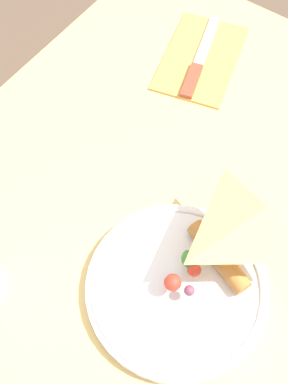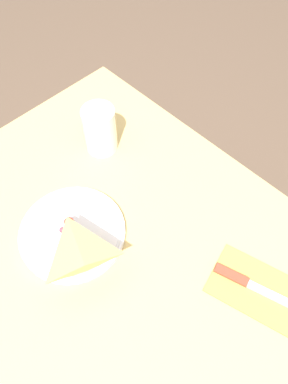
{
  "view_description": "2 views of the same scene",
  "coord_description": "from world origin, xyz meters",
  "px_view_note": "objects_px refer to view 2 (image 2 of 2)",
  "views": [
    {
      "loc": [
        -0.25,
        -0.1,
        1.35
      ],
      "look_at": [
        -0.0,
        0.08,
        0.8
      ],
      "focal_mm": 45.0,
      "sensor_mm": 36.0,
      "label": 1
    },
    {
      "loc": [
        0.3,
        -0.17,
        1.48
      ],
      "look_at": [
        -0.02,
        0.14,
        0.8
      ],
      "focal_mm": 35.0,
      "sensor_mm": 36.0,
      "label": 2
    }
  ],
  "objects_px": {
    "plate_pizza": "(73,233)",
    "butter_knife": "(254,286)",
    "napkin_folded": "(258,289)",
    "dining_table": "(108,271)",
    "milk_glass": "(100,131)"
  },
  "relations": [
    {
      "from": "dining_table",
      "to": "plate_pizza",
      "type": "distance_m",
      "value": 0.16
    },
    {
      "from": "napkin_folded",
      "to": "butter_knife",
      "type": "height_order",
      "value": "butter_knife"
    },
    {
      "from": "dining_table",
      "to": "butter_knife",
      "type": "xyz_separation_m",
      "value": [
        0.27,
        0.16,
        0.13
      ]
    },
    {
      "from": "dining_table",
      "to": "butter_knife",
      "type": "distance_m",
      "value": 0.34
    },
    {
      "from": "milk_glass",
      "to": "butter_knife",
      "type": "bearing_deg",
      "value": -2.95
    },
    {
      "from": "napkin_folded",
      "to": "butter_knife",
      "type": "bearing_deg",
      "value": -163.07
    },
    {
      "from": "milk_glass",
      "to": "butter_knife",
      "type": "xyz_separation_m",
      "value": [
        0.49,
        -0.03,
        -0.05
      ]
    },
    {
      "from": "plate_pizza",
      "to": "napkin_folded",
      "type": "xyz_separation_m",
      "value": [
        0.35,
        0.19,
        -0.01
      ]
    },
    {
      "from": "napkin_folded",
      "to": "dining_table",
      "type": "bearing_deg",
      "value": -150.14
    },
    {
      "from": "plate_pizza",
      "to": "napkin_folded",
      "type": "height_order",
      "value": "plate_pizza"
    },
    {
      "from": "plate_pizza",
      "to": "milk_glass",
      "type": "xyz_separation_m",
      "value": [
        -0.15,
        0.21,
        0.04
      ]
    },
    {
      "from": "plate_pizza",
      "to": "butter_knife",
      "type": "height_order",
      "value": "plate_pizza"
    },
    {
      "from": "plate_pizza",
      "to": "milk_glass",
      "type": "distance_m",
      "value": 0.26
    },
    {
      "from": "plate_pizza",
      "to": "napkin_folded",
      "type": "distance_m",
      "value": 0.4
    },
    {
      "from": "plate_pizza",
      "to": "butter_knife",
      "type": "bearing_deg",
      "value": 28.38
    }
  ]
}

